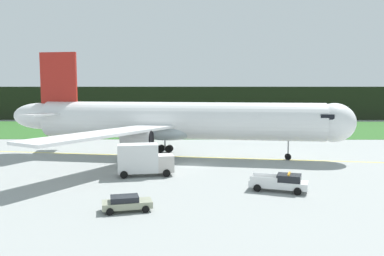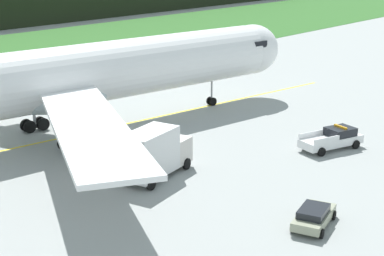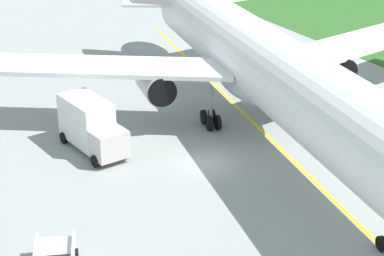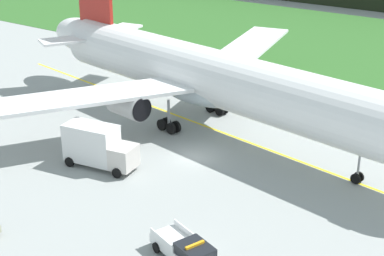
{
  "view_description": "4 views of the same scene",
  "coord_description": "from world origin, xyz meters",
  "px_view_note": "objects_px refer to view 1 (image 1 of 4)",
  "views": [
    {
      "loc": [
        0.57,
        -52.11,
        10.41
      ],
      "look_at": [
        -0.0,
        6.16,
        4.47
      ],
      "focal_mm": 36.32,
      "sensor_mm": 36.0,
      "label": 1
    },
    {
      "loc": [
        -36.93,
        -37.07,
        16.94
      ],
      "look_at": [
        0.68,
        -4.63,
        2.1
      ],
      "focal_mm": 57.3,
      "sensor_mm": 36.0,
      "label": 2
    },
    {
      "loc": [
        36.01,
        -18.82,
        20.42
      ],
      "look_at": [
        2.68,
        -2.27,
        4.22
      ],
      "focal_mm": 59.45,
      "sensor_mm": 36.0,
      "label": 3
    },
    {
      "loc": [
        28.12,
        -38.9,
        22.98
      ],
      "look_at": [
        0.91,
        -1.42,
        3.62
      ],
      "focal_mm": 53.93,
      "sensor_mm": 36.0,
      "label": 4
    }
  ],
  "objects_px": {
    "airliner": "(176,121)",
    "staff_car": "(126,203)",
    "ops_pickup_truck": "(281,182)",
    "catering_truck": "(143,159)"
  },
  "relations": [
    {
      "from": "ops_pickup_truck",
      "to": "staff_car",
      "type": "xyz_separation_m",
      "value": [
        -14.57,
        -6.54,
        -0.2
      ]
    },
    {
      "from": "catering_truck",
      "to": "staff_car",
      "type": "distance_m",
      "value": 13.54
    },
    {
      "from": "catering_truck",
      "to": "airliner",
      "type": "bearing_deg",
      "value": 75.99
    },
    {
      "from": "airliner",
      "to": "staff_car",
      "type": "xyz_separation_m",
      "value": [
        -2.9,
        -26.59,
        -4.76
      ]
    },
    {
      "from": "ops_pickup_truck",
      "to": "airliner",
      "type": "bearing_deg",
      "value": 120.22
    },
    {
      "from": "airliner",
      "to": "ops_pickup_truck",
      "type": "relative_size",
      "value": 8.64
    },
    {
      "from": "catering_truck",
      "to": "staff_car",
      "type": "xyz_separation_m",
      "value": [
        0.37,
        -13.48,
        -1.28
      ]
    },
    {
      "from": "catering_truck",
      "to": "staff_car",
      "type": "bearing_deg",
      "value": -88.41
    },
    {
      "from": "airliner",
      "to": "staff_car",
      "type": "height_order",
      "value": "airliner"
    },
    {
      "from": "catering_truck",
      "to": "staff_car",
      "type": "height_order",
      "value": "catering_truck"
    }
  ]
}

